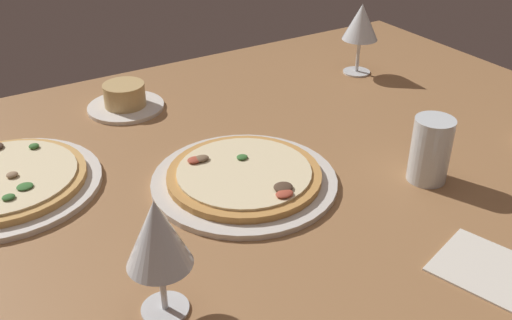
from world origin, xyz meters
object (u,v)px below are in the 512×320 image
wine_glass_near (361,24)px  paper_menu (511,280)px  ramekin_on_saucer (125,99)px  pizza_side (5,182)px  pizza_main (244,177)px  water_glass (430,154)px  wine_glass_far (157,237)px

wine_glass_near → paper_menu: bearing=-113.9°
ramekin_on_saucer → paper_menu: ramekin_on_saucer is taller
pizza_side → ramekin_on_saucer: (27.66, 18.76, 0.98)cm
pizza_main → water_glass: size_ratio=2.76×
wine_glass_near → paper_menu: 74.35cm
ramekin_on_saucer → water_glass: size_ratio=1.42×
ramekin_on_saucer → paper_menu: size_ratio=0.81×
pizza_main → wine_glass_near: wine_glass_near is taller
ramekin_on_saucer → wine_glass_far: size_ratio=0.97×
pizza_side → wine_glass_near: size_ratio=1.87×
wine_glass_near → ramekin_on_saucer: bearing=170.0°
ramekin_on_saucer → water_glass: 62.63cm
pizza_side → paper_menu: pizza_side is taller
pizza_main → wine_glass_far: bearing=-139.1°
pizza_main → pizza_side: size_ratio=1.00×
pizza_main → pizza_side: bearing=150.7°
wine_glass_far → pizza_side: bearing=106.2°
ramekin_on_saucer → paper_menu: bearing=-72.1°
pizza_side → wine_glass_far: (11.35, -39.17, 10.26)cm
paper_menu → wine_glass_near: bearing=48.9°
wine_glass_near → wine_glass_far: bearing=-145.7°
pizza_side → ramekin_on_saucer: 33.44cm
pizza_main → pizza_side: same height
pizza_side → water_glass: size_ratio=2.76×
pizza_main → wine_glass_near: 56.72cm
water_glass → paper_menu: water_glass is taller
pizza_main → paper_menu: (18.19, -38.71, -1.01)cm
pizza_main → ramekin_on_saucer: ramekin_on_saucer is taller
water_glass → pizza_side: bearing=151.0°
pizza_main → water_glass: (26.99, -14.72, 3.75)cm
ramekin_on_saucer → wine_glass_near: wine_glass_near is taller
wine_glass_near → paper_menu: size_ratio=0.85×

